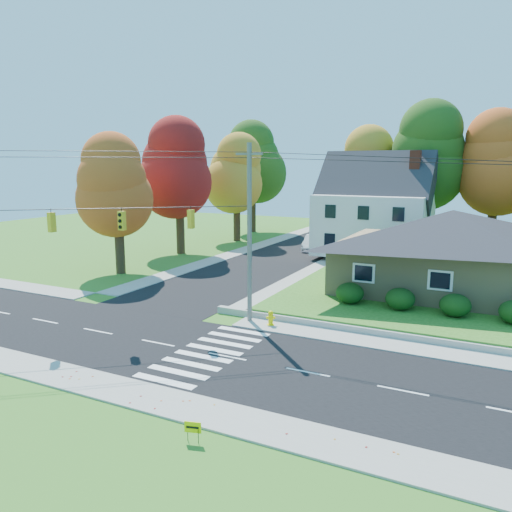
{
  "coord_description": "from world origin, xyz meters",
  "views": [
    {
      "loc": [
        11.04,
        -19.08,
        8.82
      ],
      "look_at": [
        -2.5,
        8.0,
        3.27
      ],
      "focal_mm": 35.0,
      "sensor_mm": 36.0,
      "label": 1
    }
  ],
  "objects": [
    {
      "name": "tree_west_0",
      "position": [
        -17.0,
        12.0,
        7.15
      ],
      "size": [
        6.16,
        6.16,
        11.47
      ],
      "color": "#3F2A19",
      "rests_on": "ground"
    },
    {
      "name": "tree_west_1",
      "position": [
        -18.0,
        22.0,
        8.46
      ],
      "size": [
        7.28,
        7.28,
        13.56
      ],
      "color": "#3F2A19",
      "rests_on": "ground"
    },
    {
      "name": "tree_lot_1",
      "position": [
        4.0,
        33.0,
        9.61
      ],
      "size": [
        7.84,
        7.84,
        14.6
      ],
      "color": "#3F2A19",
      "rests_on": "lawn"
    },
    {
      "name": "tree_west_2",
      "position": [
        -17.0,
        32.0,
        7.81
      ],
      "size": [
        6.72,
        6.72,
        12.51
      ],
      "color": "#3F2A19",
      "rests_on": "ground"
    },
    {
      "name": "yard_sign",
      "position": [
        2.62,
        -6.79,
        0.5
      ],
      "size": [
        0.55,
        0.18,
        0.7
      ],
      "color": "black",
      "rests_on": "ground"
    },
    {
      "name": "road_cross",
      "position": [
        -8.0,
        26.0,
        0.01
      ],
      "size": [
        8.0,
        44.0,
        0.02
      ],
      "primitive_type": "cube",
      "color": "black",
      "rests_on": "ground"
    },
    {
      "name": "hedge_row",
      "position": [
        7.5,
        9.8,
        1.14
      ],
      "size": [
        10.7,
        1.7,
        1.27
      ],
      "color": "#163A10",
      "rests_on": "lawn"
    },
    {
      "name": "ranch_house",
      "position": [
        8.0,
        16.0,
        3.27
      ],
      "size": [
        14.6,
        10.6,
        5.4
      ],
      "color": "tan",
      "rests_on": "lawn"
    },
    {
      "name": "tree_lot_2",
      "position": [
        10.0,
        34.0,
        8.96
      ],
      "size": [
        7.28,
        7.28,
        13.56
      ],
      "color": "#3F2A19",
      "rests_on": "lawn"
    },
    {
      "name": "tree_lot_0",
      "position": [
        -2.0,
        34.0,
        8.31
      ],
      "size": [
        6.72,
        6.72,
        12.51
      ],
      "color": "#3F2A19",
      "rests_on": "lawn"
    },
    {
      "name": "colonial_house",
      "position": [
        0.04,
        28.0,
        4.58
      ],
      "size": [
        10.4,
        8.4,
        9.6
      ],
      "color": "silver",
      "rests_on": "lawn"
    },
    {
      "name": "traffic_infrastructure",
      "position": [
        -0.15,
        1.35,
        5.15
      ],
      "size": [
        38.1,
        10.66,
        10.0
      ],
      "color": "#666059",
      "rests_on": "ground"
    },
    {
      "name": "sidewalk_north",
      "position": [
        0.0,
        5.0,
        0.04
      ],
      "size": [
        90.0,
        2.0,
        0.08
      ],
      "primitive_type": "cube",
      "color": "#9C9A90",
      "rests_on": "ground"
    },
    {
      "name": "white_car",
      "position": [
        -6.73,
        29.91,
        0.78
      ],
      "size": [
        2.38,
        4.83,
        1.52
      ],
      "primitive_type": "imported",
      "rotation": [
        0.0,
        0.0,
        0.17
      ],
      "color": "white",
      "rests_on": "road_cross"
    },
    {
      "name": "ground",
      "position": [
        0.0,
        0.0,
        0.0
      ],
      "size": [
        120.0,
        120.0,
        0.0
      ],
      "primitive_type": "plane",
      "color": "#3D7923"
    },
    {
      "name": "fire_hydrant",
      "position": [
        -0.08,
        4.99,
        0.43
      ],
      "size": [
        0.51,
        0.4,
        0.89
      ],
      "color": "#FFDA00",
      "rests_on": "ground"
    },
    {
      "name": "road_main",
      "position": [
        0.0,
        0.0,
        0.01
      ],
      "size": [
        90.0,
        8.0,
        0.02
      ],
      "primitive_type": "cube",
      "color": "black",
      "rests_on": "ground"
    },
    {
      "name": "sidewalk_south",
      "position": [
        0.0,
        -5.0,
        0.04
      ],
      "size": [
        90.0,
        2.0,
        0.08
      ],
      "primitive_type": "cube",
      "color": "#9C9A90",
      "rests_on": "ground"
    },
    {
      "name": "tree_west_3",
      "position": [
        -19.0,
        40.0,
        9.11
      ],
      "size": [
        7.84,
        7.84,
        14.6
      ],
      "color": "#3F2A19",
      "rests_on": "ground"
    }
  ]
}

